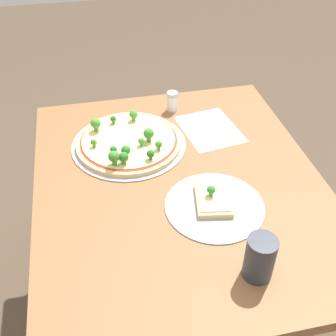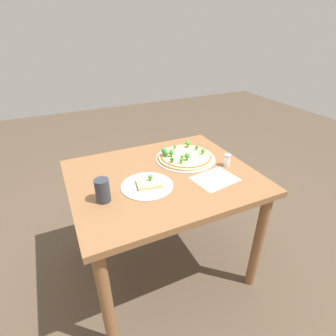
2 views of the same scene
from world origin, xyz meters
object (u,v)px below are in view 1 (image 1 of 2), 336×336
Objects in this scene: pizza_tray_whole at (128,142)px; condiment_shaker at (172,101)px; pizza_tray_slice at (214,203)px; drinking_cup at (260,258)px; dining_table at (179,207)px.

condiment_shaker is at bearing -45.63° from pizza_tray_whole.
condiment_shaker is (0.18, -0.19, 0.02)m from pizza_tray_whole.
condiment_shaker reaches higher than pizza_tray_whole.
drinking_cup is at bearing -172.50° from pizza_tray_slice.
drinking_cup is at bearing -158.34° from pizza_tray_whole.
pizza_tray_whole is at bearing 30.74° from pizza_tray_slice.
condiment_shaker is at bearing -9.31° from dining_table.
pizza_tray_slice is (-0.33, -0.19, -0.01)m from pizza_tray_whole.
dining_table is 0.18m from pizza_tray_slice.
dining_table is at bearing 170.69° from condiment_shaker.
pizza_tray_slice is at bearing -148.80° from dining_table.
pizza_tray_slice is at bearing -179.34° from condiment_shaker.
dining_table is at bearing -149.52° from pizza_tray_whole.
condiment_shaker is (0.40, -0.06, 0.14)m from dining_table.
condiment_shaker is at bearing 0.66° from pizza_tray_slice.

